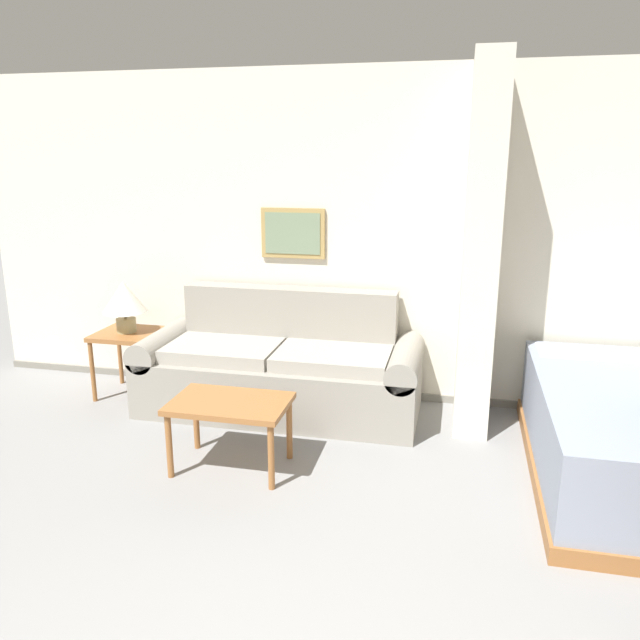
{
  "coord_description": "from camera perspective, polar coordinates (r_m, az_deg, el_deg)",
  "views": [
    {
      "loc": [
        0.4,
        -1.01,
        1.96
      ],
      "look_at": [
        -0.35,
        2.3,
        1.05
      ],
      "focal_mm": 35.0,
      "sensor_mm": 36.0,
      "label": 1
    }
  ],
  "objects": [
    {
      "name": "table_lamp",
      "position": [
        5.29,
        -17.47,
        1.85
      ],
      "size": [
        0.35,
        0.35,
        0.42
      ],
      "color": "tan",
      "rests_on": "side_table"
    },
    {
      "name": "wall_partition_pillar",
      "position": [
        4.55,
        14.46,
        6.21
      ],
      "size": [
        0.24,
        0.67,
        2.6
      ],
      "color": "silver",
      "rests_on": "ground_plane"
    },
    {
      "name": "side_table",
      "position": [
        5.38,
        -17.17,
        -1.89
      ],
      "size": [
        0.48,
        0.48,
        0.54
      ],
      "color": "#996033",
      "rests_on": "ground_plane"
    },
    {
      "name": "couch",
      "position": [
        4.89,
        -3.58,
        -4.49
      ],
      "size": [
        2.17,
        0.84,
        0.92
      ],
      "color": "gray",
      "rests_on": "ground_plane"
    },
    {
      "name": "coffee_table",
      "position": [
        4.0,
        -8.23,
        -8.1
      ],
      "size": [
        0.74,
        0.49,
        0.46
      ],
      "color": "#996033",
      "rests_on": "ground_plane"
    },
    {
      "name": "wall_back",
      "position": [
        4.96,
        8.01,
        7.15
      ],
      "size": [
        7.33,
        0.16,
        2.6
      ],
      "color": "silver",
      "rests_on": "ground_plane"
    }
  ]
}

